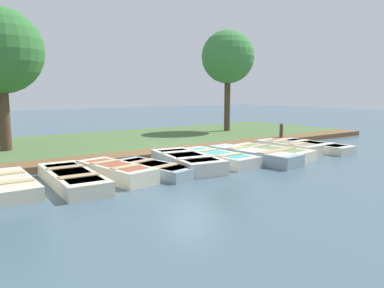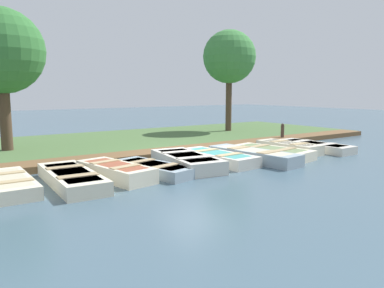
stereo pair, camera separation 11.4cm
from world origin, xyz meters
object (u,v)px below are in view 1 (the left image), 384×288
rowboat_0 (9,184)px  rowboat_6 (253,155)px  rowboat_2 (116,171)px  rowboat_3 (154,168)px  mooring_post_far (281,133)px  rowboat_8 (288,147)px  park_tree_left (228,57)px  rowboat_7 (271,152)px  rowboat_9 (313,146)px  rowboat_5 (217,157)px  rowboat_1 (72,178)px  rowboat_4 (187,161)px

rowboat_0 → rowboat_6: size_ratio=0.78×
rowboat_2 → rowboat_6: (0.29, 5.01, -0.01)m
rowboat_2 → rowboat_3: 1.18m
mooring_post_far → rowboat_3: bearing=-73.1°
rowboat_8 → park_tree_left: 7.73m
rowboat_7 → rowboat_9: rowboat_7 is taller
rowboat_8 → rowboat_9: size_ratio=0.82×
rowboat_0 → rowboat_5: size_ratio=0.89×
rowboat_1 → rowboat_7: (0.11, 7.36, -0.00)m
rowboat_7 → park_tree_left: park_tree_left is taller
rowboat_4 → rowboat_8: bearing=99.8°
rowboat_2 → rowboat_4: rowboat_4 is taller
rowboat_6 → rowboat_8: bearing=96.7°
rowboat_3 → rowboat_7: size_ratio=0.92×
rowboat_0 → rowboat_1: 1.48m
rowboat_7 → rowboat_9: 2.69m
rowboat_5 → mooring_post_far: 6.33m
park_tree_left → rowboat_1: bearing=-59.2°
mooring_post_far → rowboat_9: bearing=-18.7°
rowboat_2 → rowboat_4: size_ratio=0.85×
rowboat_9 → rowboat_8: bearing=-101.6°
rowboat_1 → rowboat_5: bearing=94.3°
rowboat_6 → rowboat_8: (-0.60, 2.54, -0.00)m
mooring_post_far → park_tree_left: park_tree_left is taller
rowboat_9 → rowboat_2: bearing=-90.1°
rowboat_3 → rowboat_9: (-0.10, 7.65, 0.00)m
rowboat_7 → mooring_post_far: mooring_post_far is taller
rowboat_9 → mooring_post_far: bearing=160.9°
rowboat_5 → rowboat_6: 1.31m
rowboat_1 → rowboat_5: 5.02m
rowboat_5 → rowboat_9: 5.03m
mooring_post_far → rowboat_0: bearing=-79.9°
rowboat_1 → rowboat_9: 10.05m
rowboat_8 → rowboat_3: bearing=-89.1°
rowboat_2 → rowboat_7: rowboat_2 is taller
rowboat_0 → mooring_post_far: size_ratio=3.10×
rowboat_4 → rowboat_8: 5.05m
rowboat_0 → rowboat_5: bearing=89.1°
rowboat_9 → park_tree_left: park_tree_left is taller
rowboat_6 → rowboat_7: rowboat_6 is taller
rowboat_6 → rowboat_8: rowboat_6 is taller
rowboat_8 → mooring_post_far: (-2.23, 2.13, 0.24)m
rowboat_1 → park_tree_left: (-6.50, 10.89, 4.08)m
rowboat_0 → mooring_post_far: (-2.19, 12.33, 0.28)m
rowboat_5 → rowboat_6: bearing=63.4°
rowboat_4 → rowboat_9: size_ratio=1.00×
rowboat_3 → rowboat_7: (0.04, 4.96, 0.02)m
rowboat_7 → park_tree_left: (-6.61, 3.52, 4.08)m
rowboat_1 → rowboat_4: rowboat_4 is taller
rowboat_8 → rowboat_1: bearing=-90.4°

